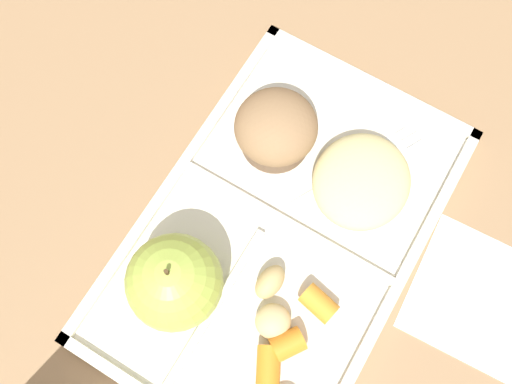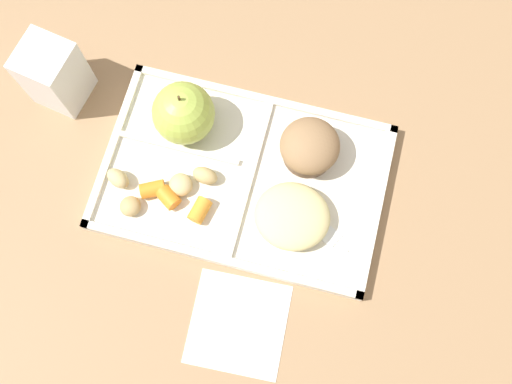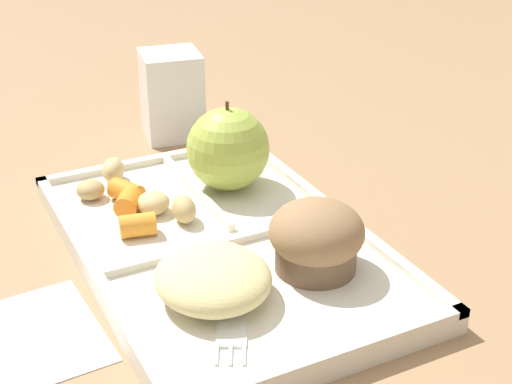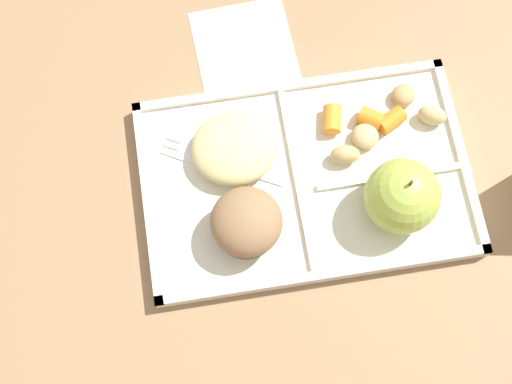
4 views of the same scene
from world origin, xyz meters
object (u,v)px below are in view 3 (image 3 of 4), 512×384
object	(u,v)px
lunch_tray	(221,247)
milk_carton	(172,95)
green_apple	(228,149)
bran_muffin	(316,238)
plastic_fork	(233,310)

from	to	relation	value
lunch_tray	milk_carton	bearing A→B (deg)	166.98
green_apple	lunch_tray	bearing A→B (deg)	-28.93
bran_muffin	milk_carton	distance (m)	0.37
green_apple	milk_carton	bearing A→B (deg)	175.96
green_apple	bran_muffin	size ratio (longest dim) A/B	1.16
green_apple	milk_carton	world-z (taller)	green_apple
green_apple	bran_muffin	bearing A→B (deg)	-0.00
green_apple	plastic_fork	size ratio (longest dim) A/B	0.66
plastic_fork	milk_carton	world-z (taller)	milk_carton
lunch_tray	plastic_fork	bearing A→B (deg)	-19.37
plastic_fork	bran_muffin	bearing A→B (deg)	105.37
lunch_tray	green_apple	size ratio (longest dim) A/B	4.12
milk_carton	bran_muffin	bearing A→B (deg)	7.94
green_apple	milk_carton	xyz separation A→B (m)	(-0.19, 0.01, -0.01)
lunch_tray	bran_muffin	bearing A→B (deg)	33.76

